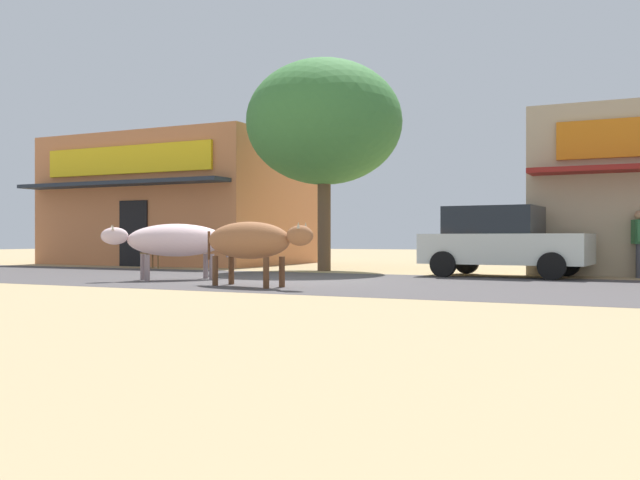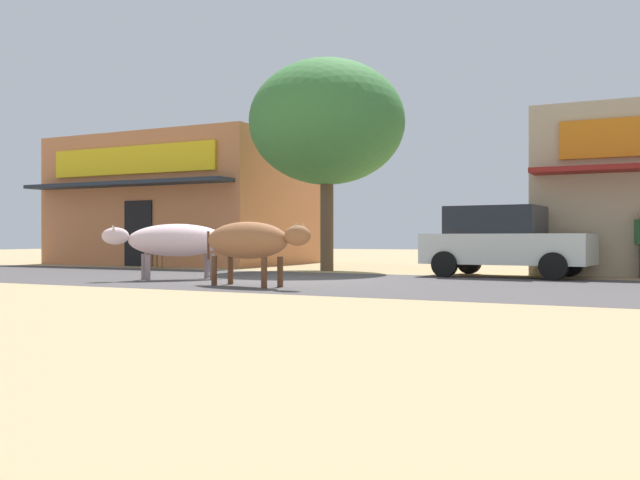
{
  "view_description": "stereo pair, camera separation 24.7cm",
  "coord_description": "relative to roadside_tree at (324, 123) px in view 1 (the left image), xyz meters",
  "views": [
    {
      "loc": [
        7.2,
        -13.12,
        0.9
      ],
      "look_at": [
        0.81,
        0.2,
        0.86
      ],
      "focal_mm": 39.45,
      "sensor_mm": 36.0,
      "label": 1
    },
    {
      "loc": [
        7.42,
        -13.01,
        0.9
      ],
      "look_at": [
        0.81,
        0.2,
        0.86
      ],
      "focal_mm": 39.45,
      "sensor_mm": 36.0,
      "label": 2
    }
  ],
  "objects": [
    {
      "name": "asphalt_road",
      "position": [
        1.05,
        -4.35,
        -4.07
      ],
      "size": [
        72.0,
        6.53,
        0.0
      ],
      "primitive_type": "cube",
      "color": "#474343",
      "rests_on": "ground"
    },
    {
      "name": "cafe_chair_near_tree",
      "position": [
        -5.27,
        -0.86,
        -3.56
      ],
      "size": [
        0.58,
        0.58,
        0.92
      ],
      "color": "brown",
      "rests_on": "ground"
    },
    {
      "name": "cow_far_dark",
      "position": [
        1.47,
        -6.29,
        -3.23
      ],
      "size": [
        2.57,
        1.02,
        1.2
      ],
      "color": "#9D613B",
      "rests_on": "ground"
    },
    {
      "name": "roadside_tree",
      "position": [
        0.0,
        0.0,
        0.0
      ],
      "size": [
        4.29,
        4.29,
        5.81
      ],
      "color": "brown",
      "rests_on": "ground"
    },
    {
      "name": "parked_hatchback_car",
      "position": [
        5.0,
        -0.83,
        -3.23
      ],
      "size": [
        3.83,
        2.16,
        1.64
      ],
      "color": "silver",
      "rests_on": "ground"
    },
    {
      "name": "storefront_left_cafe",
      "position": [
        -7.07,
        2.98,
        -1.88
      ],
      "size": [
        8.21,
        6.54,
        4.37
      ],
      "color": "#CB7B4B",
      "rests_on": "ground"
    },
    {
      "name": "ground",
      "position": [
        1.05,
        -4.35,
        -4.07
      ],
      "size": [
        80.0,
        80.0,
        0.0
      ],
      "primitive_type": "plane",
      "color": "tan"
    },
    {
      "name": "pedestrian_by_shop",
      "position": [
        7.9,
        -0.0,
        -3.19
      ],
      "size": [
        0.36,
        0.61,
        1.52
      ],
      "color": "#3F3F47",
      "rests_on": "ground"
    },
    {
      "name": "cow_near_brown",
      "position": [
        -1.09,
        -5.23,
        -3.23
      ],
      "size": [
        2.08,
        2.35,
        1.21
      ],
      "color": "beige",
      "rests_on": "ground"
    }
  ]
}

